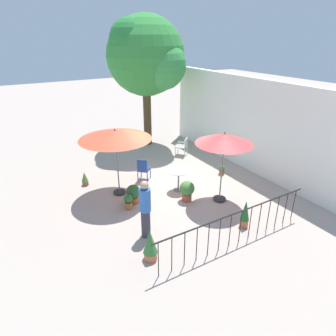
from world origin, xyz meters
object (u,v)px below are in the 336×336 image
(potted_plant_0, at_px, (128,201))
(potted_plant_6, at_px, (187,190))
(patio_umbrella_0, at_px, (224,140))
(patio_chair_0, at_px, (143,168))
(potted_plant_4, at_px, (85,179))
(shade_tree, at_px, (147,56))
(potted_plant_1, at_px, (133,193))
(potted_plant_3, at_px, (222,169))
(patio_umbrella_1, at_px, (115,135))
(patio_chair_1, at_px, (183,145))
(potted_plant_5, at_px, (150,245))
(cafe_table_0, at_px, (178,177))
(standing_person, at_px, (145,209))
(potted_plant_2, at_px, (245,214))

(potted_plant_0, xyz_separation_m, potted_plant_6, (0.52, 1.95, 0.12))
(patio_umbrella_0, relative_size, potted_plant_0, 4.65)
(patio_chair_0, bearing_deg, potted_plant_4, -110.19)
(shade_tree, bearing_deg, potted_plant_1, -32.49)
(potted_plant_6, bearing_deg, potted_plant_4, -137.04)
(potted_plant_1, xyz_separation_m, potted_plant_3, (-0.22, 4.06, -0.15))
(patio_umbrella_0, bearing_deg, patio_umbrella_1, -128.08)
(potted_plant_1, bearing_deg, patio_chair_1, 125.98)
(patio_umbrella_1, distance_m, potted_plant_5, 4.05)
(potted_plant_0, relative_size, potted_plant_6, 0.73)
(potted_plant_3, relative_size, potted_plant_5, 0.47)
(patio_umbrella_0, relative_size, patio_umbrella_1, 1.01)
(patio_umbrella_1, xyz_separation_m, potted_plant_5, (3.60, -0.61, -1.75))
(cafe_table_0, xyz_separation_m, potted_plant_0, (0.25, -2.10, -0.24))
(cafe_table_0, relative_size, standing_person, 0.44)
(shade_tree, relative_size, potted_plant_4, 11.30)
(patio_chair_1, height_order, potted_plant_0, patio_chair_1)
(potted_plant_0, height_order, potted_plant_5, potted_plant_5)
(potted_plant_4, relative_size, standing_person, 0.31)
(standing_person, bearing_deg, potted_plant_2, 68.00)
(patio_umbrella_1, height_order, potted_plant_2, patio_umbrella_1)
(patio_chair_0, xyz_separation_m, potted_plant_5, (4.09, -1.82, -0.06))
(cafe_table_0, xyz_separation_m, standing_person, (1.81, -2.24, 0.38))
(patio_chair_0, height_order, potted_plant_0, patio_chair_0)
(patio_umbrella_1, relative_size, potted_plant_2, 2.75)
(patio_chair_1, bearing_deg, patio_chair_0, -62.78)
(patio_umbrella_1, height_order, patio_chair_0, patio_umbrella_1)
(patio_umbrella_0, distance_m, potted_plant_4, 5.42)
(patio_umbrella_0, relative_size, potted_plant_1, 3.70)
(potted_plant_6, bearing_deg, potted_plant_3, 112.82)
(potted_plant_6, bearing_deg, patio_umbrella_0, 60.73)
(potted_plant_1, height_order, potted_plant_4, potted_plant_1)
(patio_umbrella_0, relative_size, patio_chair_1, 2.90)
(potted_plant_0, distance_m, potted_plant_2, 3.70)
(patio_chair_1, relative_size, potted_plant_5, 0.97)
(cafe_table_0, xyz_separation_m, potted_plant_4, (-2.14, -2.85, -0.25))
(patio_umbrella_1, height_order, patio_chair_1, patio_umbrella_1)
(potted_plant_1, bearing_deg, potted_plant_4, -153.44)
(potted_plant_6, bearing_deg, cafe_table_0, 169.60)
(potted_plant_2, bearing_deg, cafe_table_0, -170.74)
(cafe_table_0, bearing_deg, potted_plant_5, -43.34)
(shade_tree, bearing_deg, patio_chair_0, -30.38)
(patio_umbrella_0, xyz_separation_m, potted_plant_4, (-3.46, -3.70, -1.93))
(patio_chair_1, bearing_deg, potted_plant_5, -39.79)
(patio_umbrella_0, xyz_separation_m, potted_plant_3, (-1.57, 1.42, -1.99))
(potted_plant_6, height_order, standing_person, standing_person)
(potted_plant_1, relative_size, potted_plant_6, 0.91)
(patio_umbrella_1, bearing_deg, cafe_table_0, 65.86)
(shade_tree, distance_m, standing_person, 8.45)
(potted_plant_0, height_order, potted_plant_2, potted_plant_2)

